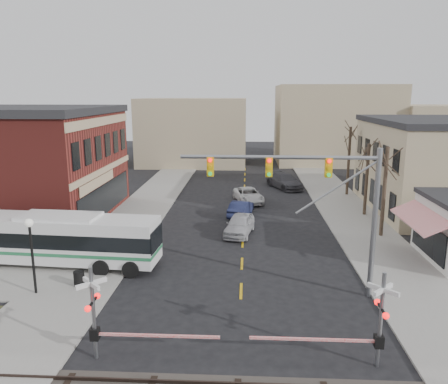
# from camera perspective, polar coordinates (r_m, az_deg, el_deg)

# --- Properties ---
(ground) EXTENTS (160.00, 160.00, 0.00)m
(ground) POSITION_cam_1_polar(r_m,az_deg,el_deg) (22.91, 2.17, -14.96)
(ground) COLOR black
(ground) RESTS_ON ground
(sidewalk_west) EXTENTS (5.00, 60.00, 0.12)m
(sidewalk_west) POSITION_cam_1_polar(r_m,az_deg,el_deg) (42.78, -10.24, -1.84)
(sidewalk_west) COLOR gray
(sidewalk_west) RESTS_ON ground
(sidewalk_east) EXTENTS (5.00, 60.00, 0.12)m
(sidewalk_east) POSITION_cam_1_polar(r_m,az_deg,el_deg) (42.68, 15.47, -2.13)
(sidewalk_east) COLOR gray
(sidewalk_east) RESTS_ON ground
(tree_east_a) EXTENTS (0.28, 0.28, 6.75)m
(tree_east_a) POSITION_cam_1_polar(r_m,az_deg,el_deg) (34.64, 20.19, -0.00)
(tree_east_a) COLOR #382B21
(tree_east_a) RESTS_ON sidewalk_east
(tree_east_b) EXTENTS (0.28, 0.28, 6.30)m
(tree_east_b) POSITION_cam_1_polar(r_m,az_deg,el_deg) (40.41, 18.13, 1.54)
(tree_east_b) COLOR #382B21
(tree_east_b) RESTS_ON sidewalk_east
(tree_east_c) EXTENTS (0.28, 0.28, 7.20)m
(tree_east_c) POSITION_cam_1_polar(r_m,az_deg,el_deg) (48.04, 15.97, 3.91)
(tree_east_c) COLOR #382B21
(tree_east_c) RESTS_ON sidewalk_east
(transit_bus) EXTENTS (12.43, 3.53, 3.16)m
(transit_bus) POSITION_cam_1_polar(r_m,az_deg,el_deg) (29.29, -20.50, -5.72)
(transit_bus) COLOR silver
(transit_bus) RESTS_ON ground
(traffic_signal_mast) EXTENTS (10.17, 0.30, 8.00)m
(traffic_signal_mast) POSITION_cam_1_polar(r_m,az_deg,el_deg) (22.90, 12.63, 0.07)
(traffic_signal_mast) COLOR gray
(traffic_signal_mast) RESTS_ON ground
(rr_crossing_west) EXTENTS (5.60, 1.36, 4.00)m
(rr_crossing_west) POSITION_cam_1_polar(r_m,az_deg,el_deg) (18.83, -15.41, -15.18)
(rr_crossing_west) COLOR gray
(rr_crossing_west) RESTS_ON ground
(rr_crossing_east) EXTENTS (5.60, 1.36, 4.00)m
(rr_crossing_east) POSITION_cam_1_polar(r_m,az_deg,el_deg) (18.65, 18.46, -15.69)
(rr_crossing_east) COLOR gray
(rr_crossing_east) RESTS_ON ground
(street_lamp) EXTENTS (0.44, 0.44, 4.16)m
(street_lamp) POSITION_cam_1_polar(r_m,az_deg,el_deg) (25.24, -23.92, -5.78)
(street_lamp) COLOR black
(street_lamp) RESTS_ON sidewalk_west
(trash_bin) EXTENTS (0.60, 0.60, 0.84)m
(trash_bin) POSITION_cam_1_polar(r_m,az_deg,el_deg) (26.18, -18.40, -10.67)
(trash_bin) COLOR black
(trash_bin) RESTS_ON sidewalk_west
(car_a) EXTENTS (2.66, 4.86, 1.57)m
(car_a) POSITION_cam_1_polar(r_m,az_deg,el_deg) (33.81, 2.03, -4.26)
(car_a) COLOR #ACACB0
(car_a) RESTS_ON ground
(car_b) EXTENTS (2.38, 4.49, 1.41)m
(car_b) POSITION_cam_1_polar(r_m,az_deg,el_deg) (38.84, 2.20, -2.15)
(car_b) COLOR #1A1F41
(car_b) RESTS_ON ground
(car_c) EXTENTS (3.44, 5.49, 1.41)m
(car_c) POSITION_cam_1_polar(r_m,az_deg,el_deg) (43.88, 3.21, -0.42)
(car_c) COLOR silver
(car_c) RESTS_ON ground
(car_d) EXTENTS (4.57, 6.26, 1.68)m
(car_d) POSITION_cam_1_polar(r_m,az_deg,el_deg) (50.80, 7.91, 1.44)
(car_d) COLOR #403F44
(car_d) RESTS_ON ground
(pedestrian_near) EXTENTS (0.50, 0.64, 1.57)m
(pedestrian_near) POSITION_cam_1_polar(r_m,az_deg,el_deg) (28.18, -18.24, -8.18)
(pedestrian_near) COLOR #4C433D
(pedestrian_near) RESTS_ON sidewalk_west
(pedestrian_far) EXTENTS (0.92, 0.84, 1.53)m
(pedestrian_far) POSITION_cam_1_polar(r_m,az_deg,el_deg) (31.57, -17.37, -5.91)
(pedestrian_far) COLOR #3C3A65
(pedestrian_far) RESTS_ON sidewalk_west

